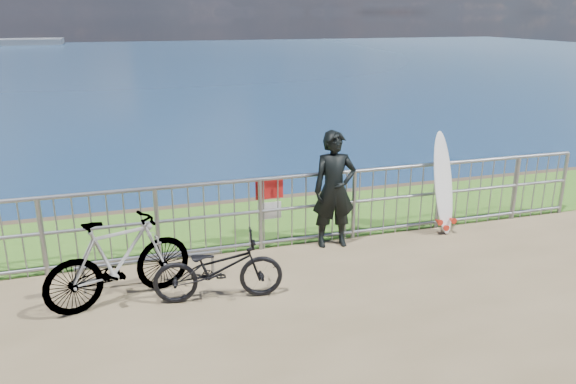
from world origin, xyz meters
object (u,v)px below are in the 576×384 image
object	(u,v)px
surfer	(334,190)
bicycle_far	(119,260)
surfboard	(443,187)
bicycle_near	(218,268)

from	to	relation	value
surfer	bicycle_far	size ratio (longest dim) A/B	0.97
surfer	bicycle_far	world-z (taller)	surfer
surfer	surfboard	xyz separation A→B (m)	(1.87, 0.00, -0.13)
surfboard	bicycle_near	xyz separation A→B (m)	(-3.86, -1.18, -0.34)
surfboard	bicycle_near	world-z (taller)	surfboard
surfer	bicycle_far	xyz separation A→B (m)	(-3.14, -0.88, -0.34)
surfboard	surfer	bearing A→B (deg)	-179.96
bicycle_near	surfboard	bearing A→B (deg)	-66.05
surfer	surfboard	size ratio (longest dim) A/B	1.08
bicycle_far	bicycle_near	bearing A→B (deg)	-123.63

